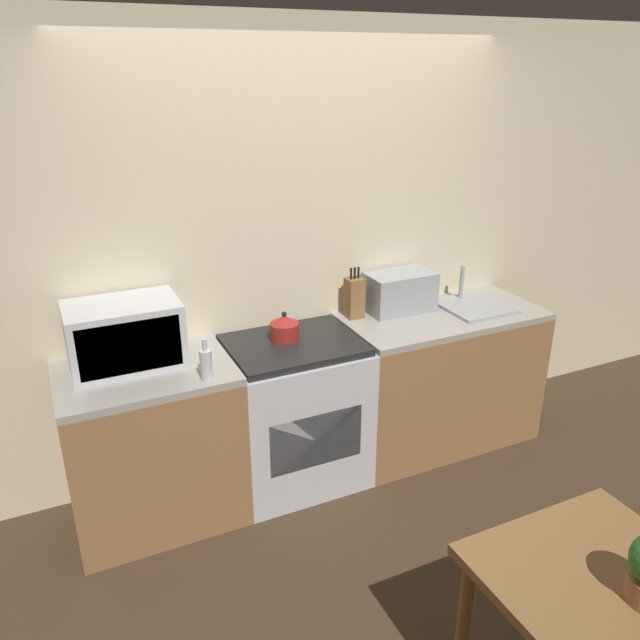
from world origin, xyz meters
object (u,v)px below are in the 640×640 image
(kettle, at_px, (284,328))
(bottle, at_px, (206,364))
(toaster_oven, at_px, (400,292))
(microwave, at_px, (125,335))
(stove_range, at_px, (295,412))
(dining_table, at_px, (609,613))

(kettle, height_order, bottle, bottle)
(bottle, xyz_separation_m, toaster_oven, (1.35, 0.39, 0.04))
(microwave, distance_m, toaster_oven, 1.68)
(stove_range, bearing_deg, bottle, -158.07)
(stove_range, distance_m, microwave, 1.09)
(stove_range, bearing_deg, toaster_oven, 11.71)
(microwave, distance_m, bottle, 0.47)
(kettle, bearing_deg, stove_range, -64.11)
(toaster_oven, bearing_deg, microwave, -177.99)
(bottle, bearing_deg, toaster_oven, 16.07)
(stove_range, height_order, dining_table, stove_range)
(stove_range, bearing_deg, dining_table, -80.77)
(toaster_oven, xyz_separation_m, dining_table, (-0.47, -2.11, -0.37))
(stove_range, bearing_deg, microwave, 173.23)
(toaster_oven, relative_size, dining_table, 0.52)
(microwave, xyz_separation_m, dining_table, (1.20, -2.05, -0.42))
(kettle, height_order, dining_table, kettle)
(stove_range, relative_size, microwave, 1.61)
(stove_range, relative_size, dining_table, 1.13)
(stove_range, xyz_separation_m, bottle, (-0.56, -0.22, 0.54))
(microwave, xyz_separation_m, toaster_oven, (1.68, 0.06, -0.05))
(kettle, bearing_deg, dining_table, -80.22)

